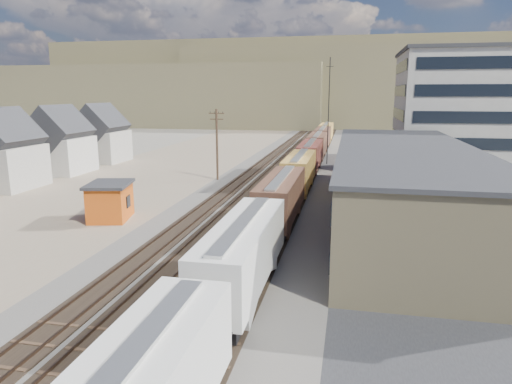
% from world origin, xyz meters
% --- Properties ---
extents(ground, '(300.00, 300.00, 0.00)m').
position_xyz_m(ground, '(0.00, 0.00, 0.00)').
color(ground, '#6B6356').
rests_on(ground, ground).
extents(ballast_bed, '(18.00, 200.00, 0.06)m').
position_xyz_m(ballast_bed, '(0.00, 50.00, 0.03)').
color(ballast_bed, '#4C4742').
rests_on(ballast_bed, ground).
extents(dirt_yard, '(24.00, 180.00, 0.03)m').
position_xyz_m(dirt_yard, '(-20.00, 40.00, 0.01)').
color(dirt_yard, '#7F6B57').
rests_on(dirt_yard, ground).
extents(asphalt_lot, '(26.00, 120.00, 0.04)m').
position_xyz_m(asphalt_lot, '(22.00, 35.00, 0.02)').
color(asphalt_lot, '#232326').
rests_on(asphalt_lot, ground).
extents(rail_tracks, '(11.40, 200.00, 0.24)m').
position_xyz_m(rail_tracks, '(-0.55, 50.00, 0.11)').
color(rail_tracks, black).
rests_on(rail_tracks, ground).
extents(freight_train, '(3.00, 119.74, 4.46)m').
position_xyz_m(freight_train, '(3.80, 43.76, 2.79)').
color(freight_train, black).
rests_on(freight_train, ground).
extents(warehouse, '(12.40, 40.40, 7.25)m').
position_xyz_m(warehouse, '(14.98, 25.00, 3.65)').
color(warehouse, tan).
rests_on(warehouse, ground).
extents(office_tower, '(22.60, 18.60, 18.45)m').
position_xyz_m(office_tower, '(27.95, 54.95, 9.26)').
color(office_tower, '#9E998E').
rests_on(office_tower, ground).
extents(utility_pole_north, '(2.20, 0.32, 10.00)m').
position_xyz_m(utility_pole_north, '(-8.50, 42.00, 5.30)').
color(utility_pole_north, '#382619').
rests_on(utility_pole_north, ground).
extents(radio_mast, '(1.20, 0.16, 18.00)m').
position_xyz_m(radio_mast, '(6.00, 60.00, 9.12)').
color(radio_mast, black).
rests_on(radio_mast, ground).
extents(hills_north, '(265.00, 80.00, 32.00)m').
position_xyz_m(hills_north, '(0.17, 167.92, 14.10)').
color(hills_north, brown).
rests_on(hills_north, ground).
extents(maintenance_shed, '(4.86, 5.73, 3.67)m').
position_xyz_m(maintenance_shed, '(-12.86, 19.88, 1.88)').
color(maintenance_shed, '#D05313').
rests_on(maintenance_shed, ground).
extents(parked_car_blue, '(5.37, 6.04, 1.55)m').
position_xyz_m(parked_car_blue, '(25.68, 36.91, 0.78)').
color(parked_car_blue, navy).
rests_on(parked_car_blue, ground).
extents(parked_car_far, '(1.61, 3.90, 1.32)m').
position_xyz_m(parked_car_far, '(25.96, 47.03, 0.66)').
color(parked_car_far, silver).
rests_on(parked_car_far, ground).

